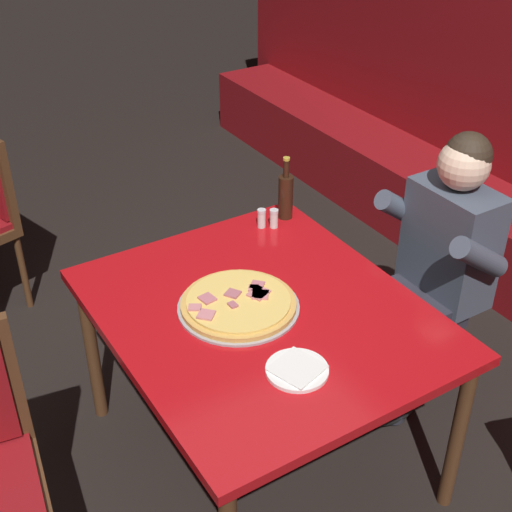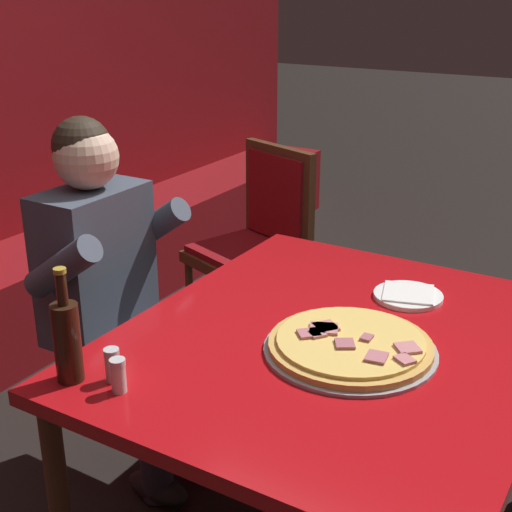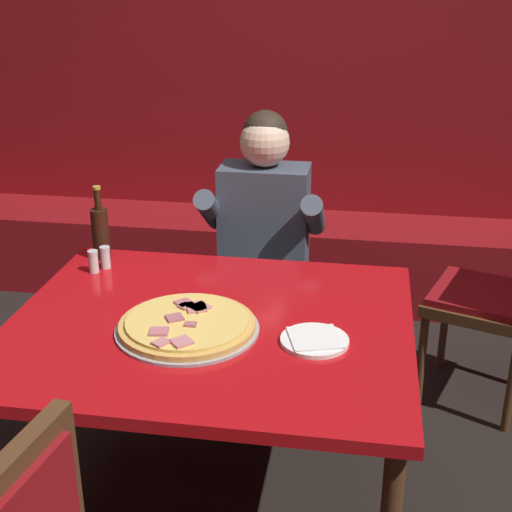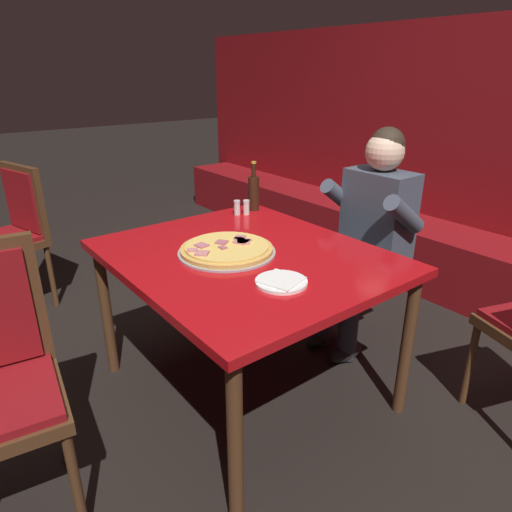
# 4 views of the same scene
# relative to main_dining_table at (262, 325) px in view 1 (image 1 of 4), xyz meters

# --- Properties ---
(ground_plane) EXTENTS (24.00, 24.00, 0.00)m
(ground_plane) POSITION_rel_main_dining_table_xyz_m (0.00, 0.00, -0.69)
(ground_plane) COLOR black
(main_dining_table) EXTENTS (1.30, 1.10, 0.77)m
(main_dining_table) POSITION_rel_main_dining_table_xyz_m (0.00, 0.00, 0.00)
(main_dining_table) COLOR #4C2D19
(main_dining_table) RESTS_ON ground_plane
(pizza) EXTENTS (0.45, 0.45, 0.05)m
(pizza) POSITION_rel_main_dining_table_xyz_m (-0.06, -0.07, 0.09)
(pizza) COLOR #9E9EA3
(pizza) RESTS_ON main_dining_table
(plate_white_paper) EXTENTS (0.21, 0.21, 0.02)m
(plate_white_paper) POSITION_rel_main_dining_table_xyz_m (0.35, -0.08, 0.08)
(plate_white_paper) COLOR white
(plate_white_paper) RESTS_ON main_dining_table
(beer_bottle) EXTENTS (0.07, 0.07, 0.29)m
(beer_bottle) POSITION_rel_main_dining_table_xyz_m (-0.53, 0.46, 0.18)
(beer_bottle) COLOR black
(beer_bottle) RESTS_ON main_dining_table
(shaker_oregano) EXTENTS (0.04, 0.04, 0.09)m
(shaker_oregano) POSITION_rel_main_dining_table_xyz_m (-0.51, 0.32, 0.11)
(shaker_oregano) COLOR silver
(shaker_oregano) RESTS_ON main_dining_table
(shaker_parmesan) EXTENTS (0.04, 0.04, 0.09)m
(shaker_parmesan) POSITION_rel_main_dining_table_xyz_m (-0.48, 0.36, 0.11)
(shaker_parmesan) COLOR silver
(shaker_parmesan) RESTS_ON main_dining_table
(diner_seated_blue_shirt) EXTENTS (0.53, 0.53, 1.27)m
(diner_seated_blue_shirt) POSITION_rel_main_dining_table_xyz_m (0.04, 0.82, 0.01)
(diner_seated_blue_shirt) COLOR black
(diner_seated_blue_shirt) RESTS_ON ground_plane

